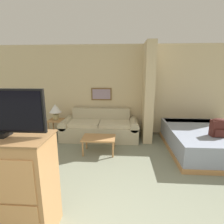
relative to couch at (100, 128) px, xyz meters
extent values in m
cube|color=#CCB78E|center=(0.52, 0.48, 1.00)|extent=(7.35, 0.12, 2.60)
cube|color=#70644E|center=(0.52, 0.41, -0.27)|extent=(7.35, 0.02, 0.06)
cube|color=brown|center=(0.00, 0.41, 0.91)|extent=(0.60, 0.02, 0.36)
cube|color=gray|center=(0.00, 0.39, 0.91)|extent=(0.53, 0.01, 0.29)
cube|color=#CCB78E|center=(1.30, 0.04, 1.00)|extent=(0.24, 0.76, 2.60)
cube|color=#B7AD8E|center=(0.00, -0.04, -0.10)|extent=(1.67, 0.84, 0.41)
cube|color=#B7AD8E|center=(0.00, 0.28, 0.31)|extent=(1.67, 0.20, 0.41)
cube|color=#B7AD8E|center=(-0.95, -0.04, -0.10)|extent=(0.22, 0.84, 0.41)
cylinder|color=#B7AD8E|center=(-0.95, -0.04, 0.15)|extent=(0.24, 0.84, 0.24)
cube|color=#B7AD8E|center=(0.95, -0.04, -0.10)|extent=(0.22, 0.84, 0.41)
cylinder|color=#B7AD8E|center=(0.95, -0.04, 0.15)|extent=(0.24, 0.84, 0.24)
cube|color=beige|center=(-0.42, -0.09, 0.16)|extent=(0.82, 0.60, 0.10)
cube|color=beige|center=(0.42, -0.09, 0.16)|extent=(0.82, 0.60, 0.10)
cube|color=#B27F4C|center=(0.09, -0.91, 0.06)|extent=(0.76, 0.48, 0.04)
cylinder|color=#B27F4C|center=(-0.25, -1.11, -0.13)|extent=(0.04, 0.04, 0.35)
cylinder|color=#B27F4C|center=(0.43, -1.11, -0.13)|extent=(0.04, 0.04, 0.35)
cylinder|color=#B27F4C|center=(-0.25, -0.72, -0.13)|extent=(0.04, 0.04, 0.35)
cylinder|color=#B27F4C|center=(0.43, -0.72, -0.13)|extent=(0.04, 0.04, 0.35)
cube|color=#B27F4C|center=(-1.25, -0.02, 0.22)|extent=(0.39, 0.39, 0.04)
cylinder|color=#B27F4C|center=(-1.41, -0.19, -0.05)|extent=(0.04, 0.04, 0.50)
cylinder|color=#B27F4C|center=(-1.08, -0.19, -0.05)|extent=(0.04, 0.04, 0.50)
cylinder|color=#B27F4C|center=(-1.41, 0.14, -0.05)|extent=(0.04, 0.04, 0.50)
cylinder|color=#B27F4C|center=(-1.08, 0.14, -0.05)|extent=(0.04, 0.04, 0.50)
cylinder|color=tan|center=(-1.25, -0.02, 0.31)|extent=(0.15, 0.15, 0.15)
cylinder|color=tan|center=(-1.25, -0.02, 0.41)|extent=(0.02, 0.02, 0.06)
cone|color=silver|center=(-1.25, -0.02, 0.56)|extent=(0.34, 0.34, 0.23)
cube|color=#B27F4C|center=(-0.68, -3.01, 0.29)|extent=(1.08, 0.48, 1.18)
cube|color=#B27F4C|center=(2.59, -0.67, -0.25)|extent=(1.69, 2.07, 0.10)
cube|color=#8993A8|center=(2.59, -0.67, 0.01)|extent=(1.65, 2.03, 0.43)
cube|color=white|center=(2.59, 0.12, 0.18)|extent=(1.53, 0.36, 0.10)
cube|color=#471E19|center=(2.63, -1.06, 0.40)|extent=(0.29, 0.18, 0.35)
cube|color=#471E19|center=(2.63, -1.16, 0.33)|extent=(0.21, 0.03, 0.15)
ellipsoid|color=#471E19|center=(2.63, -1.06, 0.57)|extent=(0.27, 0.17, 0.08)
camera|label=1|loc=(0.64, -4.67, 1.57)|focal=28.00mm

